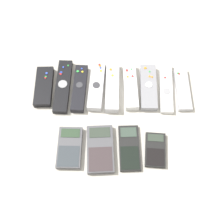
# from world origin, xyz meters

# --- Properties ---
(ground_plane) EXTENTS (3.00, 3.00, 0.00)m
(ground_plane) POSITION_xyz_m (0.00, 0.00, 0.00)
(ground_plane) COLOR beige
(remote_0) EXTENTS (0.06, 0.15, 0.02)m
(remote_0) POSITION_xyz_m (-0.24, 0.12, 0.01)
(remote_0) COLOR black
(remote_0) RESTS_ON ground_plane
(remote_1) EXTENTS (0.05, 0.21, 0.02)m
(remote_1) POSITION_xyz_m (-0.17, 0.13, 0.01)
(remote_1) COLOR black
(remote_1) RESTS_ON ground_plane
(remote_2) EXTENTS (0.05, 0.18, 0.02)m
(remote_2) POSITION_xyz_m (-0.11, 0.12, 0.01)
(remote_2) COLOR black
(remote_2) RESTS_ON ground_plane
(remote_3) EXTENTS (0.06, 0.19, 0.03)m
(remote_3) POSITION_xyz_m (-0.05, 0.13, 0.01)
(remote_3) COLOR silver
(remote_3) RESTS_ON ground_plane
(remote_4) EXTENTS (0.05, 0.19, 0.03)m
(remote_4) POSITION_xyz_m (0.00, 0.12, 0.01)
(remote_4) COLOR silver
(remote_4) RESTS_ON ground_plane
(remote_5) EXTENTS (0.05, 0.18, 0.03)m
(remote_5) POSITION_xyz_m (0.06, 0.13, 0.01)
(remote_5) COLOR white
(remote_5) RESTS_ON ground_plane
(remote_6) EXTENTS (0.06, 0.17, 0.02)m
(remote_6) POSITION_xyz_m (0.12, 0.13, 0.01)
(remote_6) COLOR gray
(remote_6) RESTS_ON ground_plane
(remote_7) EXTENTS (0.05, 0.19, 0.02)m
(remote_7) POSITION_xyz_m (0.18, 0.12, 0.01)
(remote_7) COLOR white
(remote_7) RESTS_ON ground_plane
(remote_8) EXTENTS (0.05, 0.16, 0.02)m
(remote_8) POSITION_xyz_m (0.24, 0.12, 0.01)
(remote_8) COLOR #B7B7BC
(remote_8) RESTS_ON ground_plane
(calculator_0) EXTENTS (0.07, 0.13, 0.02)m
(calculator_0) POSITION_xyz_m (-0.13, -0.10, 0.01)
(calculator_0) COLOR #4C4C51
(calculator_0) RESTS_ON ground_plane
(calculator_1) EXTENTS (0.09, 0.16, 0.02)m
(calculator_1) POSITION_xyz_m (-0.03, -0.10, 0.01)
(calculator_1) COLOR #4C4C51
(calculator_1) RESTS_ON ground_plane
(calculator_2) EXTENTS (0.07, 0.15, 0.01)m
(calculator_2) POSITION_xyz_m (0.06, -0.09, 0.01)
(calculator_2) COLOR black
(calculator_2) RESTS_ON ground_plane
(calculator_3) EXTENTS (0.07, 0.11, 0.01)m
(calculator_3) POSITION_xyz_m (0.14, -0.10, 0.01)
(calculator_3) COLOR black
(calculator_3) RESTS_ON ground_plane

